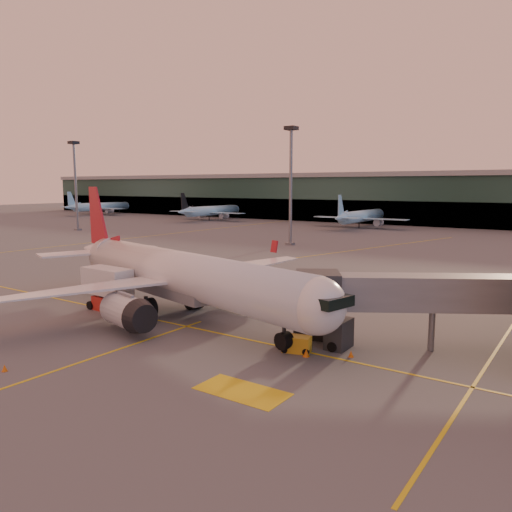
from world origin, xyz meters
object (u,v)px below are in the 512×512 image
Objects in this scene: main_airplane at (176,275)px; catering_truck at (108,286)px; gpu_cart at (297,344)px; pushback_tug at (318,329)px.

main_airplane is 7.28× the size of catering_truck.
main_airplane is 17.03× the size of gpu_cart.
gpu_cart is at bearing -102.65° from pushback_tug.
main_airplane is at bearing 167.54° from pushback_tug.
main_airplane is at bearing 154.29° from gpu_cart.
gpu_cart is (23.30, -0.56, -1.89)m from catering_truck.
catering_truck is at bearing 163.27° from gpu_cart.
main_airplane reaches higher than gpu_cart.
pushback_tug is (15.25, 1.30, -3.38)m from main_airplane.
main_airplane is 15.68m from pushback_tug.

